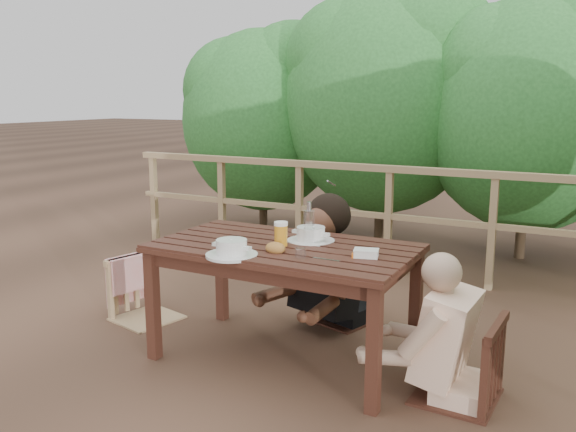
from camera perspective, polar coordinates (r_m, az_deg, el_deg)
The scene contains 16 objects.
ground at distance 3.87m, azimuth -0.35°, elevation -13.30°, with size 60.00×60.00×0.00m, color brown.
table at distance 3.74m, azimuth -0.36°, elevation -8.29°, with size 1.55×0.87×0.72m, color #341A12.
chair_left at distance 4.47m, azimuth -13.48°, elevation -4.39°, with size 0.42×0.42×0.85m, color tan.
chair_far at distance 4.36m, azimuth 5.33°, elevation -4.63°, with size 0.42×0.42×0.84m, color #341A12.
chair_right at distance 3.36m, azimuth 16.05°, elevation -9.56°, with size 0.44×0.44×0.88m, color #341A12.
woman at distance 4.30m, azimuth 5.50°, elevation -0.63°, with size 0.59×0.72×1.45m, color black, non-canonical shape.
diner_right at distance 3.28m, azimuth 16.77°, elevation -6.11°, with size 0.53×0.65×1.31m, color beige, non-canonical shape.
railing at distance 5.48m, azimuth 9.52°, elevation -0.49°, with size 5.60×0.10×1.01m, color tan.
hedge_row at distance 6.43m, azimuth 16.89°, elevation 13.42°, with size 6.60×1.60×3.80m, color #29682B, non-canonical shape.
soup_near at distance 3.42m, azimuth -5.39°, elevation -3.06°, with size 0.30×0.30×0.10m, color white.
soup_far at distance 3.73m, azimuth 2.18°, elevation -1.79°, with size 0.30×0.30×0.10m, color silver.
bread_roll at distance 3.45m, azimuth -1.21°, elevation -3.08°, with size 0.12×0.09×0.07m, color #AE7431.
beer_glass at distance 3.59m, azimuth -0.68°, elevation -1.81°, with size 0.08×0.08×0.16m, color orange.
bottle at distance 3.64m, azimuth 2.02°, elevation -0.74°, with size 0.06×0.06×0.27m, color white.
tumbler at distance 3.33m, azimuth 1.22°, elevation -3.64°, with size 0.06×0.06×0.07m, color silver.
butter_tub at distance 3.37m, azimuth 7.44°, elevation -3.64°, with size 0.14×0.10×0.06m, color white.
Camera 1 is at (1.66, -3.10, 1.62)m, focal length 37.39 mm.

